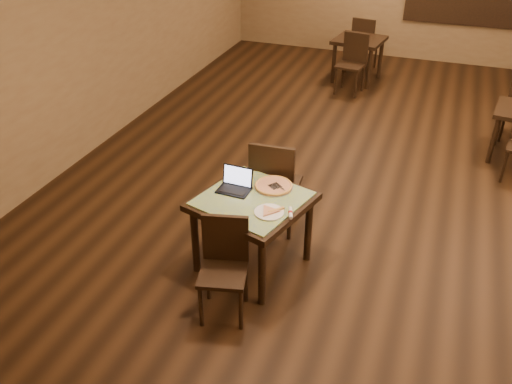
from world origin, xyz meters
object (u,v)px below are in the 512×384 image
at_px(tiled_table, 252,207).
at_px(pizza_pan, 274,187).
at_px(other_table_b, 359,46).
at_px(other_table_b_chair_near, 353,60).
at_px(chair_main_far, 274,182).
at_px(other_table_b_chair_far, 364,41).
at_px(chair_main_near, 224,261).
at_px(laptop, 236,184).

bearing_deg(tiled_table, pizza_pan, 79.39).
xyz_separation_m(other_table_b, other_table_b_chair_near, (0.01, -0.56, -0.07)).
distance_m(chair_main_far, other_table_b, 4.79).
distance_m(other_table_b, other_table_b_chair_far, 0.56).
xyz_separation_m(chair_main_near, pizza_pan, (0.14, 0.86, 0.26)).
bearing_deg(pizza_pan, other_table_b_chair_near, 92.17).
xyz_separation_m(laptop, other_table_b_chair_near, (0.15, 4.75, -0.28)).
bearing_deg(other_table_b, chair_main_near, -81.60).
bearing_deg(other_table_b_chair_near, chair_main_near, -81.67).
distance_m(chair_main_near, pizza_pan, 0.91).
bearing_deg(pizza_pan, chair_main_far, 107.28).
bearing_deg(other_table_b_chair_far, laptop, 96.76).
height_order(chair_main_far, other_table_b_chair_far, chair_main_far).
height_order(pizza_pan, other_table_b_chair_near, other_table_b_chair_near).
height_order(tiled_table, chair_main_far, chair_main_far).
relative_size(pizza_pan, other_table_b_chair_far, 0.38).
height_order(laptop, other_table_b_chair_near, laptop).
bearing_deg(chair_main_near, pizza_pan, 66.83).
distance_m(tiled_table, chair_main_far, 0.61).
height_order(pizza_pan, other_table_b, pizza_pan).
height_order(chair_main_near, laptop, laptop).
distance_m(tiled_table, chair_main_near, 0.64).
distance_m(tiled_table, laptop, 0.27).
relative_size(tiled_table, chair_main_far, 1.09).
bearing_deg(chair_main_far, pizza_pan, 103.88).
bearing_deg(chair_main_near, laptop, 90.08).
bearing_deg(other_table_b_chair_far, other_table_b_chair_near, 99.15).
relative_size(other_table_b_chair_near, other_table_b_chair_far, 1.00).
bearing_deg(chair_main_near, other_table_b, 76.43).
relative_size(laptop, other_table_b, 0.34).
relative_size(tiled_table, other_table_b_chair_near, 1.19).
relative_size(laptop, other_table_b_chair_near, 0.32).
relative_size(other_table_b, other_table_b_chair_far, 0.93).
xyz_separation_m(tiled_table, other_table_b, (-0.07, 5.40, -0.05)).
xyz_separation_m(tiled_table, other_table_b_chair_near, (-0.05, 4.84, -0.12)).
xyz_separation_m(laptop, pizza_pan, (0.32, 0.14, -0.05)).
height_order(chair_main_near, chair_main_far, chair_main_far).
xyz_separation_m(chair_main_far, laptop, (-0.21, -0.51, 0.22)).
relative_size(chair_main_near, other_table_b, 1.01).
distance_m(tiled_table, other_table_b_chair_far, 5.96).
relative_size(tiled_table, other_table_b, 1.28).
relative_size(pizza_pan, other_table_b_chair_near, 0.38).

